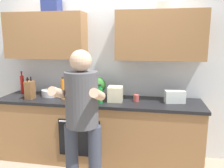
{
  "coord_description": "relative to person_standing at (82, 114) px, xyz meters",
  "views": [
    {
      "loc": [
        0.75,
        -3.02,
        1.74
      ],
      "look_at": [
        0.22,
        -0.1,
        1.15
      ],
      "focal_mm": 36.99,
      "sensor_mm": 36.0,
      "label": 1
    }
  ],
  "objects": [
    {
      "name": "mixing_bowl",
      "position": [
        -0.77,
        0.92,
        -0.02
      ],
      "size": [
        0.28,
        0.28,
        0.09
      ],
      "primitive_type": "cylinder",
      "color": "silver",
      "rests_on": "counter"
    },
    {
      "name": "ground_plane",
      "position": [
        -0.03,
        0.83,
        -0.96
      ],
      "size": [
        12.0,
        12.0,
        0.0
      ],
      "primitive_type": "plane",
      "color": "gray"
    },
    {
      "name": "cup_ceramic",
      "position": [
        0.5,
        0.84,
        -0.02
      ],
      "size": [
        0.07,
        0.07,
        0.09
      ],
      "primitive_type": "cylinder",
      "color": "#BF4C47",
      "rests_on": "counter"
    },
    {
      "name": "bottle_juice",
      "position": [
        -0.52,
        0.76,
        0.08
      ],
      "size": [
        0.06,
        0.06,
        0.31
      ],
      "color": "orange",
      "rests_on": "counter"
    },
    {
      "name": "counter",
      "position": [
        -0.03,
        0.83,
        -0.51
      ],
      "size": [
        2.84,
        0.67,
        0.9
      ],
      "color": "olive",
      "rests_on": "ground"
    },
    {
      "name": "bottle_hotsauce",
      "position": [
        -1.28,
        1.0,
        0.08
      ],
      "size": [
        0.06,
        0.06,
        0.34
      ],
      "color": "red",
      "rests_on": "counter"
    },
    {
      "name": "bottle_soda",
      "position": [
        0.03,
        0.68,
        0.04
      ],
      "size": [
        0.07,
        0.07,
        0.25
      ],
      "color": "#198C33",
      "rests_on": "counter"
    },
    {
      "name": "cup_coffee",
      "position": [
        -0.47,
        0.88,
        -0.02
      ],
      "size": [
        0.08,
        0.08,
        0.09
      ],
      "primitive_type": "cylinder",
      "color": "white",
      "rests_on": "counter"
    },
    {
      "name": "grocery_bag_rice",
      "position": [
        0.21,
        0.8,
        0.04
      ],
      "size": [
        0.21,
        0.21,
        0.2
      ],
      "primitive_type": "cube",
      "rotation": [
        0.0,
        0.0,
        0.07
      ],
      "color": "beige",
      "rests_on": "counter"
    },
    {
      "name": "back_wall_unit",
      "position": [
        -0.03,
        1.1,
        0.53
      ],
      "size": [
        4.0,
        0.38,
        2.5
      ],
      "color": "silver",
      "rests_on": "ground"
    },
    {
      "name": "potted_herb",
      "position": [
        -0.06,
        0.93,
        0.11
      ],
      "size": [
        0.22,
        0.22,
        0.29
      ],
      "color": "#9E6647",
      "rests_on": "counter"
    },
    {
      "name": "knife_block",
      "position": [
        -0.99,
        0.71,
        0.06
      ],
      "size": [
        0.1,
        0.14,
        0.31
      ],
      "color": "brown",
      "rests_on": "counter"
    },
    {
      "name": "bottle_vinegar",
      "position": [
        -1.16,
        0.95,
        0.03
      ],
      "size": [
        0.07,
        0.07,
        0.24
      ],
      "color": "brown",
      "rests_on": "counter"
    },
    {
      "name": "bottle_wine",
      "position": [
        -0.19,
        0.76,
        0.05
      ],
      "size": [
        0.07,
        0.07,
        0.29
      ],
      "color": "#471419",
      "rests_on": "counter"
    },
    {
      "name": "person_standing",
      "position": [
        0.0,
        0.0,
        0.0
      ],
      "size": [
        0.49,
        0.45,
        1.63
      ],
      "color": "#383D4C",
      "rests_on": "ground"
    },
    {
      "name": "grocery_bag_produce",
      "position": [
        1.0,
        0.88,
        0.02
      ],
      "size": [
        0.28,
        0.19,
        0.16
      ],
      "primitive_type": "cube",
      "rotation": [
        0.0,
        0.0,
        0.17
      ],
      "color": "silver",
      "rests_on": "counter"
    }
  ]
}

